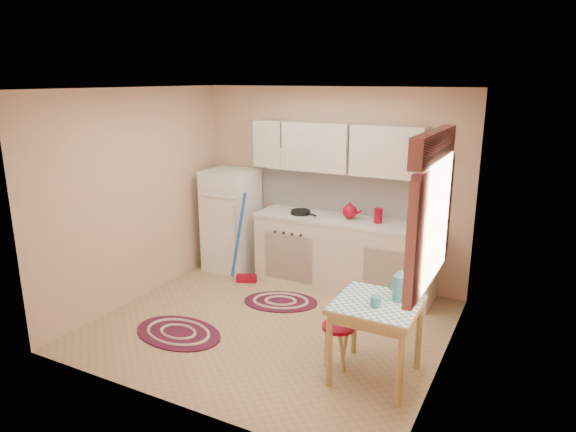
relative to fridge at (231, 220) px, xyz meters
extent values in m
plane|color=tan|center=(1.32, -1.25, -0.70)|extent=(3.60, 3.60, 0.00)
cube|color=silver|center=(1.32, -1.25, 1.80)|extent=(3.60, 3.20, 0.04)
cube|color=tan|center=(1.32, 0.35, 0.55)|extent=(3.60, 0.04, 2.50)
cube|color=tan|center=(1.32, -2.85, 0.55)|extent=(3.60, 0.04, 2.50)
cube|color=tan|center=(-0.48, -1.25, 0.55)|extent=(0.04, 3.20, 2.50)
cube|color=tan|center=(3.12, -1.25, 0.55)|extent=(0.04, 3.20, 2.50)
cube|color=white|center=(1.44, 0.34, 0.50)|extent=(2.25, 0.03, 0.55)
cube|color=beige|center=(1.44, 0.19, 1.07)|extent=(2.25, 0.33, 0.60)
cube|color=white|center=(3.10, -1.80, 0.85)|extent=(0.04, 0.85, 0.95)
cube|color=white|center=(0.00, 0.00, 0.00)|extent=(0.65, 0.60, 1.40)
cube|color=beige|center=(1.64, 0.05, -0.26)|extent=(2.25, 0.60, 0.88)
cube|color=silver|center=(1.64, 0.05, 0.20)|extent=(2.27, 0.62, 0.04)
cylinder|color=black|center=(1.06, 0.00, 0.24)|extent=(0.32, 0.32, 0.05)
cylinder|color=maroon|center=(2.07, 0.05, 0.30)|extent=(0.13, 0.13, 0.16)
cube|color=tan|center=(2.63, -1.71, -0.34)|extent=(0.72, 0.72, 0.72)
cylinder|color=maroon|center=(2.28, -1.70, -0.49)|extent=(0.38, 0.38, 0.42)
cylinder|color=teal|center=(2.65, -1.81, 0.07)|extent=(0.11, 0.11, 0.10)
camera|label=1|loc=(3.83, -5.69, 1.90)|focal=32.00mm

